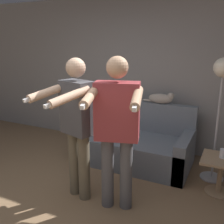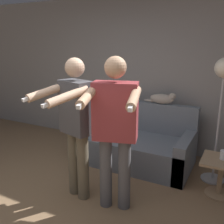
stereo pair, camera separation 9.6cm
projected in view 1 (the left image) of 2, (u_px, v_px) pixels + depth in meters
wall_back at (133, 74)px, 4.59m from camera, size 10.00×0.05×2.60m
couch at (134, 144)px, 4.15m from camera, size 1.77×0.93×0.90m
person_left at (76, 122)px, 3.01m from camera, size 0.58×0.75×1.69m
person_right at (117, 124)px, 2.79m from camera, size 0.66×0.77×1.72m
cat at (161, 98)px, 4.13m from camera, size 0.52×0.14×0.19m
floor_lamp at (222, 84)px, 3.33m from camera, size 0.31×0.31×1.67m
side_table at (221, 168)px, 3.25m from camera, size 0.47×0.47×0.47m
cup at (223, 154)px, 3.22m from camera, size 0.09×0.09×0.11m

